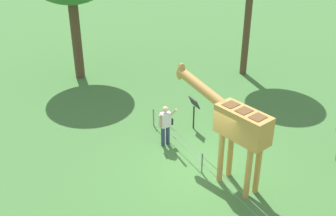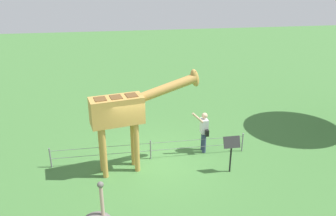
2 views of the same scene
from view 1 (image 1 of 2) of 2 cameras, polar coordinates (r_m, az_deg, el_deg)
ground_plane at (r=13.78m, az=5.29°, el=-8.73°), size 60.00×60.00×0.00m
giraffe at (r=12.25m, az=9.24°, el=-2.11°), size 3.81×1.21×3.38m
visitor at (r=14.56m, az=-0.32°, el=-2.16°), size 0.64×0.58×1.69m
info_sign at (r=15.62m, az=3.66°, el=0.20°), size 0.56×0.21×1.32m
wire_fence at (r=13.47m, az=4.79°, el=-7.55°), size 7.05×0.05×0.75m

